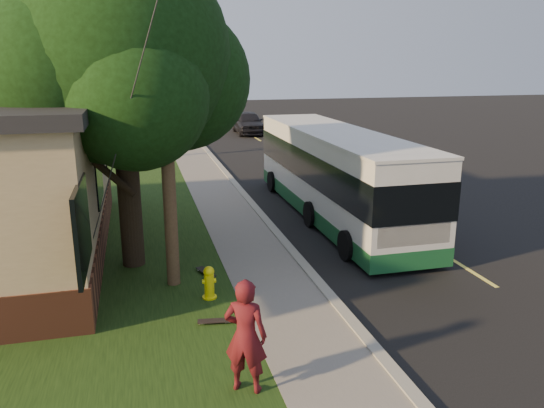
{
  "coord_description": "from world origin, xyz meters",
  "views": [
    {
      "loc": [
        -3.95,
        -10.73,
        5.13
      ],
      "look_at": [
        -0.61,
        2.21,
        1.5
      ],
      "focal_mm": 35.0,
      "sensor_mm": 36.0,
      "label": 1
    }
  ],
  "objects": [
    {
      "name": "skateboard_main",
      "position": [
        -2.5,
        1.36,
        0.12
      ],
      "size": [
        0.43,
        0.77,
        0.07
      ],
      "color": "black",
      "rests_on": "grass_verge"
    },
    {
      "name": "road",
      "position": [
        4.0,
        10.0,
        0.01
      ],
      "size": [
        8.0,
        80.0,
        0.01
      ],
      "primitive_type": "cube",
      "color": "black",
      "rests_on": "ground"
    },
    {
      "name": "bare_tree_near",
      "position": [
        -3.5,
        18.0,
        2.15
      ],
      "size": [
        1.38,
        1.21,
        4.31
      ],
      "color": "black",
      "rests_on": "grass_verge"
    },
    {
      "name": "ground",
      "position": [
        0.0,
        0.0,
        0.0
      ],
      "size": [
        120.0,
        120.0,
        0.0
      ],
      "primitive_type": "plane",
      "color": "black",
      "rests_on": "ground"
    },
    {
      "name": "leafy_tree",
      "position": [
        -4.17,
        2.65,
        5.17
      ],
      "size": [
        6.3,
        6.0,
        7.8
      ],
      "color": "black",
      "rests_on": "grass_verge"
    },
    {
      "name": "skateboarder",
      "position": [
        -2.5,
        -3.49,
        1.01
      ],
      "size": [
        0.82,
        0.72,
        1.88
      ],
      "primitive_type": "imported",
      "rotation": [
        0.0,
        0.0,
        2.66
      ],
      "color": "#511016",
      "rests_on": "grass_verge"
    },
    {
      "name": "utility_pole",
      "position": [
        -3.31,
        0.99,
        4.63
      ],
      "size": [
        2.86,
        3.21,
        9.07
      ],
      "color": "#473321",
      "rests_on": "ground"
    },
    {
      "name": "skateboard_spare",
      "position": [
        -2.63,
        -1.21,
        0.12
      ],
      "size": [
        0.76,
        0.28,
        0.07
      ],
      "color": "black",
      "rests_on": "grass_verge"
    },
    {
      "name": "curb",
      "position": [
        0.0,
        10.0,
        0.06
      ],
      "size": [
        0.25,
        80.0,
        0.12
      ],
      "primitive_type": "cube",
      "color": "gray",
      "rests_on": "ground"
    },
    {
      "name": "transit_bus",
      "position": [
        2.39,
        5.47,
        1.56
      ],
      "size": [
        2.49,
        10.79,
        2.92
      ],
      "color": "silver",
      "rests_on": "ground"
    },
    {
      "name": "dumpster",
      "position": [
        -7.3,
        3.89,
        0.75
      ],
      "size": [
        1.86,
        1.63,
        1.41
      ],
      "color": "black",
      "rests_on": "building_lot"
    },
    {
      "name": "sidewalk",
      "position": [
        -1.0,
        10.0,
        0.04
      ],
      "size": [
        2.0,
        80.0,
        0.08
      ],
      "primitive_type": "cube",
      "color": "slate",
      "rests_on": "ground"
    },
    {
      "name": "bare_tree_far",
      "position": [
        -3.0,
        30.0,
        2.0
      ],
      "size": [
        1.38,
        1.21,
        4.03
      ],
      "color": "black",
      "rests_on": "grass_verge"
    },
    {
      "name": "traffic_signal",
      "position": [
        0.5,
        34.0,
        3.16
      ],
      "size": [
        0.18,
        0.22,
        5.5
      ],
      "color": "#2D2D30",
      "rests_on": "ground"
    },
    {
      "name": "fire_hydrant",
      "position": [
        -2.6,
        0.0,
        0.43
      ],
      "size": [
        0.32,
        0.32,
        0.74
      ],
      "color": "yellow",
      "rests_on": "grass_verge"
    },
    {
      "name": "distant_car",
      "position": [
        3.98,
        26.9,
        0.81
      ],
      "size": [
        2.07,
        4.81,
        1.62
      ],
      "primitive_type": "imported",
      "rotation": [
        0.0,
        0.0,
        -0.03
      ],
      "color": "black",
      "rests_on": "ground"
    },
    {
      "name": "grass_verge",
      "position": [
        -4.5,
        10.0,
        0.04
      ],
      "size": [
        5.0,
        80.0,
        0.07
      ],
      "primitive_type": "cube",
      "color": "black",
      "rests_on": "ground"
    }
  ]
}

